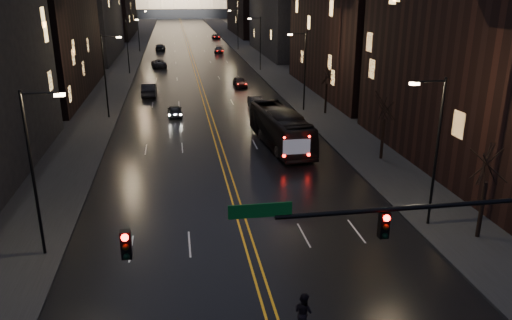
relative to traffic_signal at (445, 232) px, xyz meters
name	(u,v)px	position (x,y,z in m)	size (l,w,h in m)	color
road	(186,38)	(-5.91, 130.00, -5.09)	(20.00, 320.00, 0.02)	black
sidewalk_left	(135,39)	(-19.91, 130.00, -5.02)	(8.00, 320.00, 0.16)	black
sidewalk_right	(235,37)	(8.09, 130.00, -5.02)	(8.00, 320.00, 0.16)	black
center_line	(186,38)	(-5.91, 130.00, -5.08)	(0.62, 320.00, 0.01)	orange
building_left_far	(82,7)	(-26.91, 92.00, 4.90)	(12.00, 34.00, 20.00)	black
building_right_near	(506,11)	(15.09, 20.00, 6.90)	(12.00, 26.00, 24.00)	black
traffic_signal	(445,232)	(0.00, 0.00, 0.00)	(17.29, 0.45, 7.00)	black
streetlamp_right_near	(434,146)	(4.91, 10.00, -0.02)	(2.13, 0.25, 9.00)	black
streetlamp_left_near	(35,167)	(-16.72, 10.00, -0.02)	(2.13, 0.25, 9.00)	black
streetlamp_right_mid	(303,67)	(4.91, 40.00, -0.02)	(2.13, 0.25, 9.00)	black
streetlamp_left_mid	(106,72)	(-16.72, 40.00, -0.02)	(2.13, 0.25, 9.00)	black
streetlamp_right_far	(259,41)	(4.91, 70.00, -0.02)	(2.13, 0.25, 9.00)	black
streetlamp_left_far	(128,43)	(-16.72, 70.00, -0.02)	(2.13, 0.25, 9.00)	black
streetlamp_right_dist	(237,27)	(4.91, 100.00, -0.02)	(2.13, 0.25, 9.00)	black
streetlamp_left_dist	(139,29)	(-16.72, 100.00, -0.02)	(2.13, 0.25, 9.00)	black
tree_right_near	(489,165)	(7.09, 8.00, -0.58)	(2.40, 2.40, 6.65)	black
tree_right_mid	(385,107)	(7.09, 22.00, -0.58)	(2.40, 2.40, 6.65)	black
tree_right_far	(327,74)	(7.09, 38.00, -0.58)	(2.40, 2.40, 6.65)	black
bus	(281,128)	(-0.37, 27.15, -3.44)	(2.79, 11.92, 3.32)	black
oncoming_car_a	(175,111)	(-9.73, 39.73, -4.44)	(1.56, 3.88, 1.32)	black
oncoming_car_b	(149,90)	(-12.99, 51.54, -4.24)	(1.82, 5.21, 1.72)	black
oncoming_car_c	(159,63)	(-12.23, 76.66, -4.36)	(2.45, 5.32, 1.48)	black
oncoming_car_d	(160,47)	(-12.44, 102.43, -4.36)	(2.07, 5.10, 1.48)	black
receding_car_a	(256,103)	(-0.24, 42.18, -4.41)	(1.46, 4.20, 1.38)	black
receding_car_b	(240,82)	(-0.27, 56.07, -4.39)	(1.70, 4.21, 1.44)	black
receding_car_c	(219,50)	(0.33, 95.65, -4.41)	(1.95, 4.79, 1.39)	black
receding_car_d	(216,36)	(2.42, 127.57, -4.46)	(2.13, 4.63, 1.29)	black
pedestrian_b	(303,312)	(-4.77, 1.77, -4.20)	(0.87, 0.48, 1.80)	black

